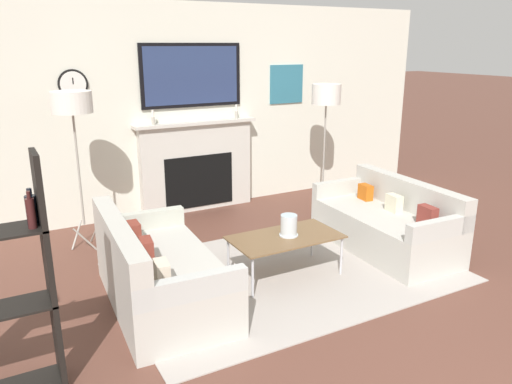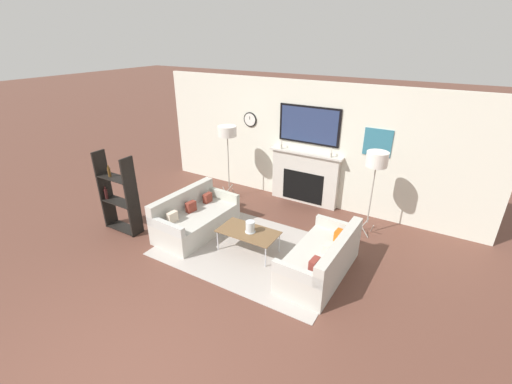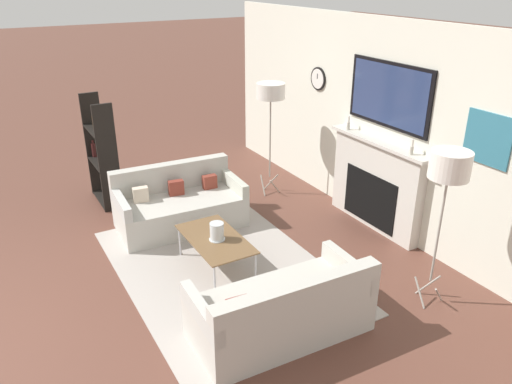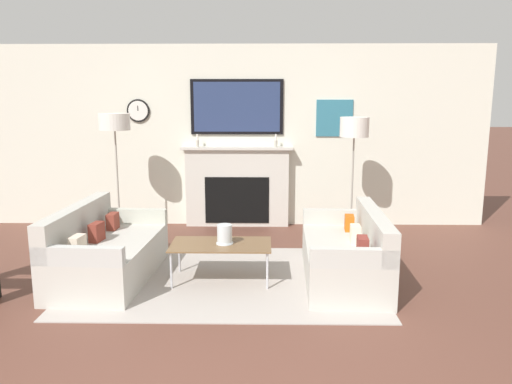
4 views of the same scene
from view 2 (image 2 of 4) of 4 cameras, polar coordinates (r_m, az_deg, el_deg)
ground_plane at (r=4.76m, az=-20.40°, el=-25.85°), size 60.00×60.00×0.00m
fireplace_wall at (r=7.67m, az=8.65°, el=6.94°), size 7.52×0.28×2.70m
area_rug at (r=6.28m, az=-0.65°, el=-9.66°), size 3.22×2.19×0.01m
couch_left at (r=6.80m, az=-10.14°, el=-4.39°), size 0.95×1.70×0.80m
couch_right at (r=5.68m, az=10.84°, el=-11.07°), size 0.87×1.70×0.75m
coffee_table at (r=6.05m, az=-1.31°, el=-6.79°), size 1.06×0.58×0.41m
hurricane_candle at (r=5.98m, az=-0.97°, el=-5.91°), size 0.18×0.18×0.21m
floor_lamp_left at (r=7.68m, az=-4.82°, el=9.88°), size 0.42×0.42×1.73m
floor_lamp_right at (r=6.46m, az=19.51°, el=4.98°), size 0.39×0.39×1.68m
shelf_unit at (r=7.05m, az=-21.92°, el=-0.44°), size 0.80×0.28×1.58m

